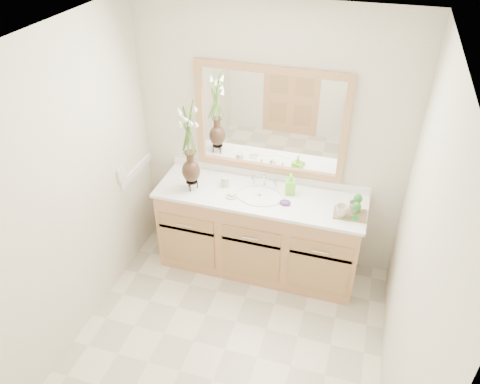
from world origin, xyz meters
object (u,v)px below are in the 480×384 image
(tumbler, at_px, (225,182))
(tray, at_px, (350,214))
(flower_vase, at_px, (189,136))
(soap_bottle, at_px, (290,185))

(tumbler, height_order, tray, tumbler)
(tumbler, relative_size, tray, 0.34)
(flower_vase, height_order, tray, flower_vase)
(tray, bearing_deg, soap_bottle, 160.03)
(tumbler, bearing_deg, soap_bottle, 6.05)
(soap_bottle, bearing_deg, tumbler, 169.80)
(tumbler, relative_size, soap_bottle, 0.53)
(flower_vase, xyz_separation_m, tumbler, (0.27, 0.12, -0.47))
(flower_vase, distance_m, soap_bottle, 0.96)
(tray, bearing_deg, flower_vase, 178.06)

